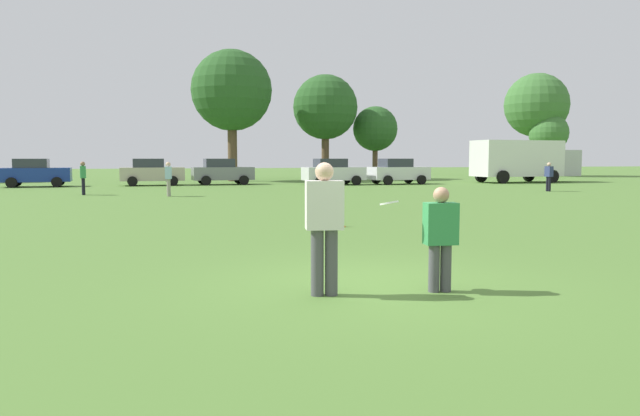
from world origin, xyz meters
TOP-DOWN VIEW (x-y plane):
  - ground_plane at (0.00, 0.00)m, footprint 197.75×197.75m
  - player_thrower at (-0.86, -0.42)m, footprint 0.54×0.36m
  - player_defender at (0.76, -0.62)m, footprint 0.47×0.31m
  - frisbee at (0.13, -0.27)m, footprint 0.28×0.27m
  - traffic_cone at (1.60, 7.21)m, footprint 0.32×0.32m
  - parked_car_mid_left at (-11.12, 33.41)m, footprint 4.32×2.45m
  - parked_car_center at (-3.89, 33.51)m, footprint 4.32×2.45m
  - parked_car_mid_right at (0.89, 33.58)m, footprint 4.32×2.45m
  - parked_car_near_right at (8.30, 31.15)m, footprint 4.32×2.45m
  - parked_car_far_right at (13.11, 31.06)m, footprint 4.32×2.45m
  - box_truck at (23.60, 31.50)m, footprint 8.65×3.40m
  - bystander_sideline_watcher at (-6.97, 23.65)m, footprint 0.34×0.50m
  - bystander_far_jogger at (17.84, 20.49)m, footprint 0.28×0.46m
  - bystander_field_marshal at (-2.81, 21.47)m, footprint 0.33×0.49m
  - tree_east_birch at (2.31, 39.60)m, footprint 6.44×6.44m
  - tree_east_oak at (10.37, 40.74)m, footprint 5.51×5.51m
  - tree_far_east_pine at (15.13, 41.36)m, footprint 3.95×3.95m
  - tree_far_west_pine at (33.77, 44.72)m, footprint 6.43×6.43m
  - tree_horizon_center at (34.11, 43.08)m, footprint 3.87×3.87m

SIDE VIEW (x-z plane):
  - ground_plane at x=0.00m, z-range 0.00..0.00m
  - traffic_cone at x=1.60m, z-range -0.01..0.47m
  - player_defender at x=0.76m, z-range 0.08..1.56m
  - bystander_far_jogger at x=17.84m, z-range 0.10..1.72m
  - parked_car_mid_left at x=-11.12m, z-range 0.01..1.83m
  - parked_car_center at x=-3.89m, z-range 0.01..1.83m
  - parked_car_mid_right at x=0.89m, z-range 0.01..1.83m
  - parked_car_near_right at x=8.30m, z-range 0.01..1.83m
  - parked_car_far_right at x=13.11m, z-range 0.01..1.83m
  - bystander_field_marshal at x=-2.81m, z-range 0.11..1.79m
  - bystander_sideline_watcher at x=-6.97m, z-range 0.11..1.80m
  - player_thrower at x=-0.86m, z-range 0.12..1.93m
  - frisbee at x=0.13m, z-range 1.19..1.29m
  - box_truck at x=23.60m, z-range 0.16..3.34m
  - tree_horizon_center at x=34.11m, z-range 1.18..7.47m
  - tree_far_east_pine at x=15.13m, z-range 1.21..7.63m
  - tree_east_oak at x=10.37m, z-range 1.68..10.63m
  - tree_far_west_pine at x=33.77m, z-range 1.96..12.41m
  - tree_east_birch at x=2.31m, z-range 1.97..12.43m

